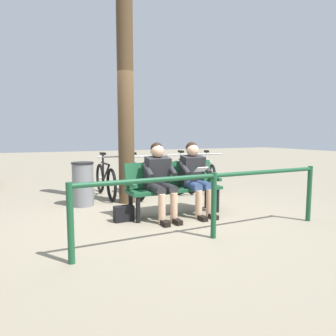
# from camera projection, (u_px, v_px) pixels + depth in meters

# --- Properties ---
(ground_plane) EXTENTS (40.00, 40.00, 0.00)m
(ground_plane) POSITION_uv_depth(u_px,v_px,m) (158.00, 215.00, 5.06)
(ground_plane) COLOR gray
(bench) EXTENTS (1.62, 0.53, 0.87)m
(bench) POSITION_uv_depth(u_px,v_px,m) (173.00, 184.00, 5.09)
(bench) COLOR #194C2D
(bench) RESTS_ON ground
(person_reading) EXTENTS (0.50, 0.77, 1.20)m
(person_reading) POSITION_uv_depth(u_px,v_px,m) (195.00, 174.00, 5.07)
(person_reading) COLOR #262628
(person_reading) RESTS_ON ground
(person_companion) EXTENTS (0.50, 0.77, 1.20)m
(person_companion) POSITION_uv_depth(u_px,v_px,m) (160.00, 177.00, 4.79)
(person_companion) COLOR #262628
(person_companion) RESTS_ON ground
(handbag) EXTENTS (0.31, 0.16, 0.24)m
(handbag) POSITION_uv_depth(u_px,v_px,m) (124.00, 214.00, 4.68)
(handbag) COLOR black
(handbag) RESTS_ON ground
(tree_trunk) EXTENTS (0.31, 0.31, 3.86)m
(tree_trunk) POSITION_uv_depth(u_px,v_px,m) (126.00, 103.00, 5.78)
(tree_trunk) COLOR #4C3823
(tree_trunk) RESTS_ON ground
(litter_bin) EXTENTS (0.41, 0.41, 0.82)m
(litter_bin) POSITION_uv_depth(u_px,v_px,m) (83.00, 184.00, 5.66)
(litter_bin) COLOR slate
(litter_bin) RESTS_ON ground
(bicycle_orange) EXTENTS (0.69, 1.60, 0.94)m
(bicycle_orange) POSITION_uv_depth(u_px,v_px,m) (208.00, 174.00, 7.42)
(bicycle_orange) COLOR black
(bicycle_orange) RESTS_ON ground
(bicycle_black) EXTENTS (0.48, 1.68, 0.94)m
(bicycle_black) POSITION_uv_depth(u_px,v_px,m) (183.00, 175.00, 7.33)
(bicycle_black) COLOR black
(bicycle_black) RESTS_ON ground
(bicycle_red) EXTENTS (0.75, 1.56, 0.94)m
(bicycle_red) POSITION_uv_depth(u_px,v_px,m) (161.00, 176.00, 7.06)
(bicycle_red) COLOR black
(bicycle_red) RESTS_ON ground
(bicycle_purple) EXTENTS (0.48, 1.68, 0.94)m
(bicycle_purple) POSITION_uv_depth(u_px,v_px,m) (136.00, 179.00, 6.62)
(bicycle_purple) COLOR black
(bicycle_purple) RESTS_ON ground
(bicycle_silver) EXTENTS (0.48, 1.68, 0.94)m
(bicycle_silver) POSITION_uv_depth(u_px,v_px,m) (105.00, 180.00, 6.53)
(bicycle_silver) COLOR black
(bicycle_silver) RESTS_ON ground
(railing_fence) EXTENTS (3.59, 0.22, 0.85)m
(railing_fence) POSITION_uv_depth(u_px,v_px,m) (214.00, 192.00, 3.87)
(railing_fence) COLOR #194C2D
(railing_fence) RESTS_ON ground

